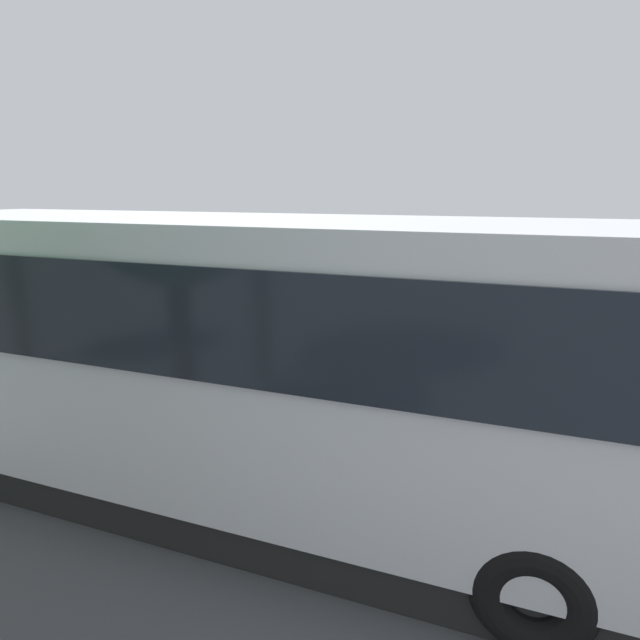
{
  "coord_description": "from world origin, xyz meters",
  "views": [
    {
      "loc": [
        -4.19,
        9.68,
        3.54
      ],
      "look_at": [
        -0.53,
        -0.16,
        1.1
      ],
      "focal_mm": 31.6,
      "sensor_mm": 36.0,
      "label": 1
    }
  ],
  "objects_px": {
    "parked_motorcycle_silver": "(213,386)",
    "stunt_motorcycle": "(283,295)",
    "spectator_far_right": "(228,340)",
    "spectator_centre": "(338,356)",
    "traffic_cone": "(337,337)",
    "spectator_left": "(403,362)",
    "spectator_right": "(292,349)",
    "spectator_far_left": "(449,369)",
    "tour_bus": "(241,364)"
  },
  "relations": [
    {
      "from": "spectator_far_left",
      "to": "traffic_cone",
      "type": "bearing_deg",
      "value": -51.22
    },
    {
      "from": "stunt_motorcycle",
      "to": "spectator_far_right",
      "type": "bearing_deg",
      "value": 101.19
    },
    {
      "from": "stunt_motorcycle",
      "to": "spectator_right",
      "type": "bearing_deg",
      "value": 115.86
    },
    {
      "from": "stunt_motorcycle",
      "to": "traffic_cone",
      "type": "bearing_deg",
      "value": 158.93
    },
    {
      "from": "parked_motorcycle_silver",
      "to": "stunt_motorcycle",
      "type": "relative_size",
      "value": 1.06
    },
    {
      "from": "spectator_far_left",
      "to": "spectator_left",
      "type": "xyz_separation_m",
      "value": [
        0.7,
        -0.11,
        -0.01
      ]
    },
    {
      "from": "parked_motorcycle_silver",
      "to": "spectator_right",
      "type": "bearing_deg",
      "value": -147.11
    },
    {
      "from": "tour_bus",
      "to": "traffic_cone",
      "type": "relative_size",
      "value": 14.49
    },
    {
      "from": "spectator_centre",
      "to": "stunt_motorcycle",
      "type": "height_order",
      "value": "stunt_motorcycle"
    },
    {
      "from": "parked_motorcycle_silver",
      "to": "traffic_cone",
      "type": "relative_size",
      "value": 3.25
    },
    {
      "from": "stunt_motorcycle",
      "to": "spectator_left",
      "type": "bearing_deg",
      "value": 132.58
    },
    {
      "from": "spectator_far_right",
      "to": "traffic_cone",
      "type": "height_order",
      "value": "spectator_far_right"
    },
    {
      "from": "tour_bus",
      "to": "spectator_left",
      "type": "height_order",
      "value": "tour_bus"
    },
    {
      "from": "spectator_right",
      "to": "parked_motorcycle_silver",
      "type": "distance_m",
      "value": 1.41
    },
    {
      "from": "spectator_far_right",
      "to": "stunt_motorcycle",
      "type": "relative_size",
      "value": 0.91
    },
    {
      "from": "spectator_far_left",
      "to": "spectator_right",
      "type": "bearing_deg",
      "value": -3.45
    },
    {
      "from": "tour_bus",
      "to": "spectator_far_left",
      "type": "xyz_separation_m",
      "value": [
        -1.95,
        -2.65,
        -0.64
      ]
    },
    {
      "from": "spectator_left",
      "to": "parked_motorcycle_silver",
      "type": "distance_m",
      "value": 3.04
    },
    {
      "from": "spectator_far_right",
      "to": "traffic_cone",
      "type": "xyz_separation_m",
      "value": [
        -0.76,
        -3.55,
        -0.75
      ]
    },
    {
      "from": "spectator_right",
      "to": "stunt_motorcycle",
      "type": "relative_size",
      "value": 0.89
    },
    {
      "from": "spectator_left",
      "to": "spectator_centre",
      "type": "height_order",
      "value": "spectator_centre"
    },
    {
      "from": "spectator_centre",
      "to": "traffic_cone",
      "type": "height_order",
      "value": "spectator_centre"
    },
    {
      "from": "spectator_far_right",
      "to": "traffic_cone",
      "type": "bearing_deg",
      "value": -102.03
    },
    {
      "from": "spectator_right",
      "to": "parked_motorcycle_silver",
      "type": "bearing_deg",
      "value": 32.89
    },
    {
      "from": "spectator_centre",
      "to": "tour_bus",
      "type": "bearing_deg",
      "value": 83.92
    },
    {
      "from": "spectator_far_right",
      "to": "spectator_centre",
      "type": "bearing_deg",
      "value": 174.66
    },
    {
      "from": "tour_bus",
      "to": "traffic_cone",
      "type": "bearing_deg",
      "value": -81.01
    },
    {
      "from": "spectator_left",
      "to": "spectator_far_right",
      "type": "height_order",
      "value": "spectator_far_right"
    },
    {
      "from": "spectator_far_left",
      "to": "spectator_left",
      "type": "distance_m",
      "value": 0.71
    },
    {
      "from": "spectator_left",
      "to": "spectator_centre",
      "type": "xyz_separation_m",
      "value": [
        0.98,
        0.18,
        0.04
      ]
    },
    {
      "from": "spectator_far_left",
      "to": "spectator_left",
      "type": "bearing_deg",
      "value": -9.07
    },
    {
      "from": "parked_motorcycle_silver",
      "to": "tour_bus",
      "type": "bearing_deg",
      "value": 128.63
    },
    {
      "from": "spectator_left",
      "to": "spectator_far_right",
      "type": "relative_size",
      "value": 0.95
    },
    {
      "from": "traffic_cone",
      "to": "parked_motorcycle_silver",
      "type": "bearing_deg",
      "value": 80.96
    },
    {
      "from": "traffic_cone",
      "to": "spectator_left",
      "type": "bearing_deg",
      "value": 122.29
    },
    {
      "from": "spectator_left",
      "to": "spectator_far_right",
      "type": "bearing_deg",
      "value": -0.13
    },
    {
      "from": "spectator_far_left",
      "to": "stunt_motorcycle",
      "type": "xyz_separation_m",
      "value": [
        4.53,
        -4.28,
        0.06
      ]
    },
    {
      "from": "spectator_right",
      "to": "spectator_left",
      "type": "bearing_deg",
      "value": 178.73
    },
    {
      "from": "spectator_centre",
      "to": "stunt_motorcycle",
      "type": "relative_size",
      "value": 0.9
    },
    {
      "from": "spectator_right",
      "to": "spectator_far_right",
      "type": "xyz_separation_m",
      "value": [
        1.18,
        0.03,
        0.04
      ]
    },
    {
      "from": "parked_motorcycle_silver",
      "to": "traffic_cone",
      "type": "height_order",
      "value": "parked_motorcycle_silver"
    },
    {
      "from": "spectator_far_left",
      "to": "parked_motorcycle_silver",
      "type": "bearing_deg",
      "value": 8.71
    },
    {
      "from": "parked_motorcycle_silver",
      "to": "stunt_motorcycle",
      "type": "bearing_deg",
      "value": -79.37
    },
    {
      "from": "spectator_far_left",
      "to": "spectator_far_right",
      "type": "bearing_deg",
      "value": -1.83
    },
    {
      "from": "spectator_left",
      "to": "tour_bus",
      "type": "bearing_deg",
      "value": 65.62
    },
    {
      "from": "spectator_right",
      "to": "traffic_cone",
      "type": "xyz_separation_m",
      "value": [
        0.42,
        -3.52,
        -0.71
      ]
    },
    {
      "from": "tour_bus",
      "to": "parked_motorcycle_silver",
      "type": "relative_size",
      "value": 4.45
    },
    {
      "from": "spectator_left",
      "to": "spectator_far_left",
      "type": "bearing_deg",
      "value": 170.93
    },
    {
      "from": "parked_motorcycle_silver",
      "to": "stunt_motorcycle",
      "type": "xyz_separation_m",
      "value": [
        0.91,
        -4.84,
        0.58
      ]
    },
    {
      "from": "tour_bus",
      "to": "spectator_centre",
      "type": "height_order",
      "value": "tour_bus"
    }
  ]
}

